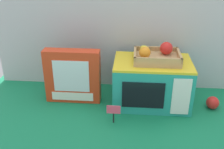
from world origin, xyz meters
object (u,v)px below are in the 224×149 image
at_px(toy_microwave, 152,82).
at_px(loose_toy_apple, 213,103).
at_px(cookie_set_box, 73,76).
at_px(food_groups_crate, 156,56).
at_px(price_sign, 114,111).

bearing_deg(toy_microwave, loose_toy_apple, -6.50).
relative_size(toy_microwave, cookie_set_box, 1.34).
height_order(cookie_set_box, loose_toy_apple, cookie_set_box).
height_order(toy_microwave, food_groups_crate, food_groups_crate).
xyz_separation_m(toy_microwave, loose_toy_apple, (0.34, -0.04, -0.09)).
relative_size(price_sign, loose_toy_apple, 1.42).
xyz_separation_m(price_sign, loose_toy_apple, (0.53, 0.18, -0.03)).
height_order(food_groups_crate, cookie_set_box, food_groups_crate).
relative_size(cookie_set_box, price_sign, 3.11).
bearing_deg(cookie_set_box, food_groups_crate, 2.13).
distance_m(toy_microwave, food_groups_crate, 0.16).
bearing_deg(food_groups_crate, loose_toy_apple, -7.94).
bearing_deg(loose_toy_apple, toy_microwave, 173.50).
xyz_separation_m(food_groups_crate, loose_toy_apple, (0.32, -0.04, -0.25)).
bearing_deg(food_groups_crate, price_sign, -133.34).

